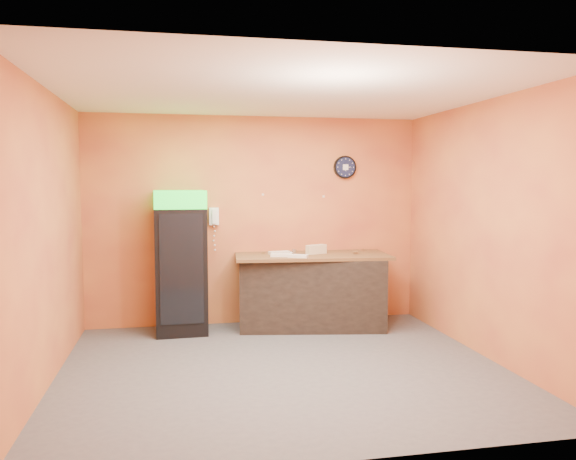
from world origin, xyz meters
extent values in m
plane|color=#47474C|center=(0.00, 0.00, 0.00)|extent=(4.50, 4.50, 0.00)
cube|color=#E38B40|center=(0.00, 2.00, 1.40)|extent=(4.50, 0.02, 2.80)
cube|color=#E38B40|center=(-2.25, 0.00, 1.40)|extent=(0.02, 4.00, 2.80)
cube|color=#E38B40|center=(2.25, 0.00, 1.40)|extent=(0.02, 4.00, 2.80)
cube|color=white|center=(0.00, 0.00, 2.80)|extent=(4.50, 4.00, 0.02)
cube|color=black|center=(-1.01, 1.65, 0.79)|extent=(0.65, 0.65, 1.59)
cube|color=#18D024|center=(-1.01, 1.65, 1.70)|extent=(0.65, 0.65, 0.23)
cube|color=black|center=(-1.02, 1.33, 0.86)|extent=(0.53, 0.03, 1.36)
cube|color=black|center=(0.69, 1.59, 0.47)|extent=(1.98, 1.13, 0.93)
cylinder|color=black|center=(1.25, 1.98, 2.12)|extent=(0.32, 0.05, 0.32)
cylinder|color=#0F1433|center=(1.25, 1.95, 2.12)|extent=(0.27, 0.01, 0.27)
cube|color=white|center=(1.25, 1.94, 2.12)|extent=(0.08, 0.00, 0.08)
cube|color=white|center=(-0.57, 1.96, 1.46)|extent=(0.13, 0.07, 0.23)
cube|color=white|center=(-0.57, 1.91, 1.46)|extent=(0.05, 0.04, 0.19)
cube|color=brown|center=(0.69, 1.59, 0.95)|extent=(2.08, 1.08, 0.04)
cube|color=beige|center=(0.75, 1.61, 1.00)|extent=(0.30, 0.21, 0.06)
cube|color=beige|center=(0.75, 1.61, 1.06)|extent=(0.30, 0.21, 0.06)
cube|color=silver|center=(0.25, 1.41, 0.99)|extent=(0.29, 0.17, 0.04)
cube|color=silver|center=(0.43, 1.30, 0.99)|extent=(0.27, 0.20, 0.04)
cube|color=silver|center=(0.26, 1.66, 0.99)|extent=(0.29, 0.17, 0.04)
cylinder|color=silver|center=(0.48, 1.72, 1.00)|extent=(0.05, 0.05, 0.05)
camera|label=1|loc=(-1.05, -5.54, 1.89)|focal=35.00mm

